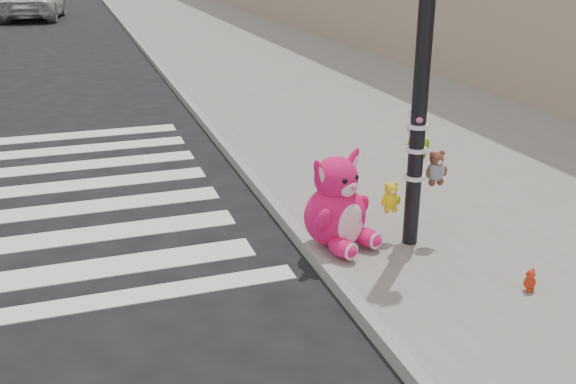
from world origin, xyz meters
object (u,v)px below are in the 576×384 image
object	(u,v)px
pink_bunny	(337,208)
car_white_near	(33,3)
signal_pole	(422,88)
red_teddy	(530,280)

from	to	relation	value
pink_bunny	car_white_near	size ratio (longest dim) A/B	0.20
signal_pole	pink_bunny	world-z (taller)	signal_pole
signal_pole	red_teddy	xyz separation A→B (m)	(0.52, -1.32, -1.57)
signal_pole	pink_bunny	distance (m)	1.50
pink_bunny	red_teddy	distance (m)	2.01
red_teddy	car_white_near	world-z (taller)	car_white_near
signal_pole	red_teddy	distance (m)	2.12
red_teddy	car_white_near	bearing A→B (deg)	75.77
signal_pole	pink_bunny	xyz separation A→B (m)	(-0.80, 0.16, -1.26)
red_teddy	car_white_near	xyz separation A→B (m)	(-5.31, 29.14, 0.49)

